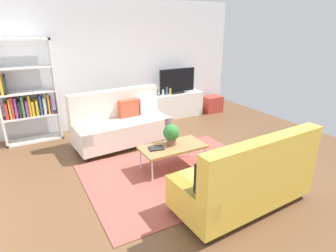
{
  "coord_description": "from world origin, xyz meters",
  "views": [
    {
      "loc": [
        -2.18,
        -3.78,
        2.37
      ],
      "look_at": [
        0.09,
        0.33,
        0.65
      ],
      "focal_mm": 30.13,
      "sensor_mm": 36.0,
      "label": 1
    }
  ],
  "objects_px": {
    "table_book_0": "(156,148)",
    "bottle_2": "(170,91)",
    "couch_beige": "(122,123)",
    "bookshelf": "(26,97)",
    "couch_green": "(245,179)",
    "tv": "(177,81)",
    "potted_plant": "(171,133)",
    "storage_trunk": "(212,104)",
    "bottle_1": "(167,91)",
    "coffee_table": "(173,147)",
    "bottle_0": "(163,92)",
    "tv_console": "(177,105)",
    "vase_0": "(156,92)"
  },
  "relations": [
    {
      "from": "couch_beige",
      "to": "potted_plant",
      "type": "relative_size",
      "value": 5.4
    },
    {
      "from": "bottle_0",
      "to": "bottle_2",
      "type": "xyz_separation_m",
      "value": [
        0.21,
        0.0,
        0.01
      ]
    },
    {
      "from": "tv_console",
      "to": "bottle_0",
      "type": "xyz_separation_m",
      "value": [
        -0.43,
        -0.04,
        0.39
      ]
    },
    {
      "from": "storage_trunk",
      "to": "vase_0",
      "type": "relative_size",
      "value": 3.71
    },
    {
      "from": "storage_trunk",
      "to": "bottle_0",
      "type": "bearing_deg",
      "value": 177.76
    },
    {
      "from": "tv_console",
      "to": "potted_plant",
      "type": "relative_size",
      "value": 3.86
    },
    {
      "from": "bottle_2",
      "to": "storage_trunk",
      "type": "bearing_deg",
      "value": -2.6
    },
    {
      "from": "bookshelf",
      "to": "storage_trunk",
      "type": "height_order",
      "value": "bookshelf"
    },
    {
      "from": "table_book_0",
      "to": "bottle_1",
      "type": "bearing_deg",
      "value": 58.01
    },
    {
      "from": "tv_console",
      "to": "table_book_0",
      "type": "bearing_deg",
      "value": -126.75
    },
    {
      "from": "couch_beige",
      "to": "bottle_2",
      "type": "xyz_separation_m",
      "value": [
        1.7,
        1.01,
        0.27
      ]
    },
    {
      "from": "tv_console",
      "to": "bottle_0",
      "type": "distance_m",
      "value": 0.59
    },
    {
      "from": "coffee_table",
      "to": "vase_0",
      "type": "xyz_separation_m",
      "value": [
        0.95,
        2.53,
        0.32
      ]
    },
    {
      "from": "coffee_table",
      "to": "tv_console",
      "type": "height_order",
      "value": "tv_console"
    },
    {
      "from": "bottle_1",
      "to": "tv",
      "type": "bearing_deg",
      "value": 3.54
    },
    {
      "from": "couch_beige",
      "to": "storage_trunk",
      "type": "relative_size",
      "value": 3.77
    },
    {
      "from": "tv",
      "to": "bookshelf",
      "type": "distance_m",
      "value": 3.54
    },
    {
      "from": "couch_beige",
      "to": "table_book_0",
      "type": "height_order",
      "value": "couch_beige"
    },
    {
      "from": "tv",
      "to": "potted_plant",
      "type": "xyz_separation_m",
      "value": [
        -1.53,
        -2.39,
        -0.33
      ]
    },
    {
      "from": "coffee_table",
      "to": "bookshelf",
      "type": "height_order",
      "value": "bookshelf"
    },
    {
      "from": "bottle_2",
      "to": "couch_beige",
      "type": "bearing_deg",
      "value": -149.12
    },
    {
      "from": "storage_trunk",
      "to": "table_book_0",
      "type": "relative_size",
      "value": 2.17
    },
    {
      "from": "bookshelf",
      "to": "couch_green",
      "type": "bearing_deg",
      "value": -59.7
    },
    {
      "from": "storage_trunk",
      "to": "potted_plant",
      "type": "height_order",
      "value": "potted_plant"
    },
    {
      "from": "couch_beige",
      "to": "bookshelf",
      "type": "height_order",
      "value": "bookshelf"
    },
    {
      "from": "tv_console",
      "to": "bookshelf",
      "type": "bearing_deg",
      "value": 179.68
    },
    {
      "from": "couch_beige",
      "to": "tv",
      "type": "relative_size",
      "value": 1.96
    },
    {
      "from": "coffee_table",
      "to": "potted_plant",
      "type": "bearing_deg",
      "value": 84.96
    },
    {
      "from": "table_book_0",
      "to": "bottle_2",
      "type": "distance_m",
      "value": 2.9
    },
    {
      "from": "potted_plant",
      "to": "storage_trunk",
      "type": "bearing_deg",
      "value": 41.39
    },
    {
      "from": "tv_console",
      "to": "vase_0",
      "type": "distance_m",
      "value": 0.7
    },
    {
      "from": "storage_trunk",
      "to": "bottle_1",
      "type": "xyz_separation_m",
      "value": [
        -1.42,
        0.06,
        0.53
      ]
    },
    {
      "from": "vase_0",
      "to": "bottle_2",
      "type": "xyz_separation_m",
      "value": [
        0.36,
        -0.09,
        0.01
      ]
    },
    {
      "from": "tv",
      "to": "table_book_0",
      "type": "relative_size",
      "value": 4.17
    },
    {
      "from": "tv",
      "to": "bottle_1",
      "type": "height_order",
      "value": "tv"
    },
    {
      "from": "bookshelf",
      "to": "bottle_0",
      "type": "xyz_separation_m",
      "value": [
        3.1,
        -0.06,
        -0.25
      ]
    },
    {
      "from": "couch_beige",
      "to": "couch_green",
      "type": "xyz_separation_m",
      "value": [
        0.67,
        -2.85,
        0.0
      ]
    },
    {
      "from": "tv_console",
      "to": "bottle_1",
      "type": "xyz_separation_m",
      "value": [
        -0.32,
        -0.04,
        0.43
      ]
    },
    {
      "from": "table_book_0",
      "to": "bottle_1",
      "type": "relative_size",
      "value": 1.13
    },
    {
      "from": "bottle_1",
      "to": "bottle_2",
      "type": "height_order",
      "value": "bottle_1"
    },
    {
      "from": "potted_plant",
      "to": "bottle_1",
      "type": "xyz_separation_m",
      "value": [
        1.2,
        2.37,
        0.12
      ]
    },
    {
      "from": "tv_console",
      "to": "potted_plant",
      "type": "distance_m",
      "value": 2.87
    },
    {
      "from": "storage_trunk",
      "to": "bottle_1",
      "type": "relative_size",
      "value": 2.44
    },
    {
      "from": "bookshelf",
      "to": "bottle_2",
      "type": "height_order",
      "value": "bookshelf"
    },
    {
      "from": "vase_0",
      "to": "tv_console",
      "type": "bearing_deg",
      "value": -4.93
    },
    {
      "from": "potted_plant",
      "to": "bottle_2",
      "type": "xyz_separation_m",
      "value": [
        1.3,
        2.37,
        0.1
      ]
    },
    {
      "from": "vase_0",
      "to": "table_book_0",
      "type": "bearing_deg",
      "value": -116.53
    },
    {
      "from": "bookshelf",
      "to": "storage_trunk",
      "type": "xyz_separation_m",
      "value": [
        4.64,
        -0.12,
        -0.75
      ]
    },
    {
      "from": "couch_beige",
      "to": "bottle_1",
      "type": "relative_size",
      "value": 9.2
    },
    {
      "from": "tv_console",
      "to": "couch_beige",
      "type": "bearing_deg",
      "value": -151.21
    }
  ]
}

